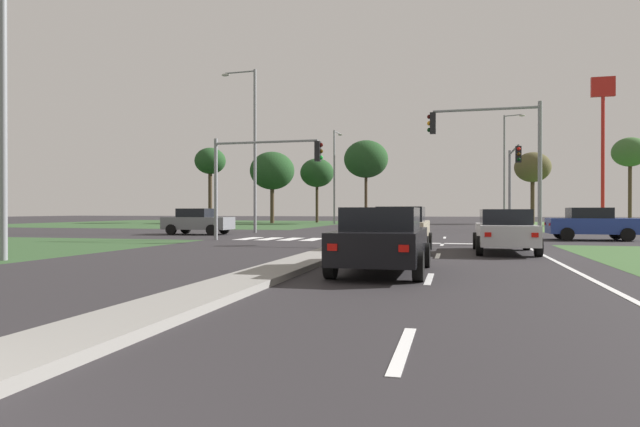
{
  "coord_description": "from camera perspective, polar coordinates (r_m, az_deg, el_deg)",
  "views": [
    {
      "loc": [
        4.03,
        -1.47,
        1.47
      ],
      "look_at": [
        -4.41,
        32.15,
        1.27
      ],
      "focal_mm": 30.21,
      "sensor_mm": 36.0,
      "label": 1
    }
  ],
  "objects": [
    {
      "name": "traffic_signal_far_right",
      "position": [
        36.33,
        19.75,
        4.04
      ],
      "size": [
        0.32,
        5.39,
        5.5
      ],
      "color": "gray",
      "rests_on": "ground"
    },
    {
      "name": "treeline_sixth",
      "position": [
        62.19,
        30.0,
        5.58
      ],
      "size": [
        3.42,
        3.42,
        8.76
      ],
      "color": "#423323",
      "rests_on": "ground"
    },
    {
      "name": "median_island_near",
      "position": [
        13.18,
        -3.82,
        -5.77
      ],
      "size": [
        1.2,
        22.0,
        0.14
      ],
      "primitive_type": "cube",
      "color": "gray",
      "rests_on": "ground"
    },
    {
      "name": "fastfood_pole_sign",
      "position": [
        49.86,
        27.77,
        8.88
      ],
      "size": [
        1.8,
        0.4,
        12.3
      ],
      "color": "red",
      "rests_on": "ground"
    },
    {
      "name": "stop_bar_near",
      "position": [
        24.52,
        13.55,
        -3.11
      ],
      "size": [
        6.4,
        0.5,
        0.01
      ],
      "primitive_type": "cube",
      "color": "silver",
      "rests_on": "ground"
    },
    {
      "name": "car_grey_third",
      "position": [
        33.69,
        -12.83,
        -0.81
      ],
      "size": [
        4.15,
        2.04,
        1.59
      ],
      "rotation": [
        0.0,
        0.0,
        -1.57
      ],
      "color": "slate",
      "rests_on": "ground"
    },
    {
      "name": "street_lamp_near",
      "position": [
        19.03,
        -30.3,
        14.1
      ],
      "size": [
        1.1,
        2.21,
        10.9
      ],
      "color": "gray",
      "rests_on": "ground"
    },
    {
      "name": "crosswalk_bar_fifth",
      "position": [
        26.95,
        1.58,
        -2.79
      ],
      "size": [
        0.7,
        2.8,
        0.01
      ],
      "primitive_type": "cube",
      "color": "silver",
      "rests_on": "ground"
    },
    {
      "name": "lane_dash_fourth",
      "position": [
        23.78,
        12.81,
        -3.22
      ],
      "size": [
        0.14,
        2.0,
        0.01
      ],
      "primitive_type": "cube",
      "color": "silver",
      "rests_on": "ground"
    },
    {
      "name": "street_lamp_third",
      "position": [
        56.96,
        19.08,
        4.89
      ],
      "size": [
        1.97,
        0.86,
        10.99
      ],
      "color": "gray",
      "rests_on": "ground"
    },
    {
      "name": "car_beige_fifth",
      "position": [
        19.26,
        8.65,
        -1.63
      ],
      "size": [
        1.98,
        4.4,
        1.6
      ],
      "color": "#BCAD8E",
      "rests_on": "ground"
    },
    {
      "name": "treeline_second",
      "position": [
        62.66,
        -5.09,
        4.51
      ],
      "size": [
        5.15,
        5.15,
        8.27
      ],
      "color": "#423323",
      "rests_on": "ground"
    },
    {
      "name": "edge_line_right",
      "position": [
        13.84,
        25.9,
        -5.78
      ],
      "size": [
        0.14,
        24.0,
        0.01
      ],
      "primitive_type": "cube",
      "color": "silver",
      "rests_on": "ground"
    },
    {
      "name": "street_lamp_fourth",
      "position": [
        59.4,
        1.58,
        4.42
      ],
      "size": [
        0.59,
        2.43,
        10.28
      ],
      "color": "gray",
      "rests_on": "ground"
    },
    {
      "name": "street_lamp_second",
      "position": [
        36.26,
        -7.18,
        7.47
      ],
      "size": [
        2.55,
        0.37,
        10.81
      ],
      "color": "gray",
      "rests_on": "ground"
    },
    {
      "name": "lane_dash_third",
      "position": [
        17.8,
        12.37,
        -4.41
      ],
      "size": [
        0.14,
        2.0,
        0.01
      ],
      "primitive_type": "cube",
      "color": "silver",
      "rests_on": "ground"
    },
    {
      "name": "grass_verge_far_left",
      "position": [
        63.3,
        -13.72,
        -1.01
      ],
      "size": [
        35.0,
        35.0,
        0.01
      ],
      "primitive_type": "cube",
      "color": "#2D4C28",
      "rests_on": "ground"
    },
    {
      "name": "treeline_fifth",
      "position": [
        64.26,
        21.6,
        4.52
      ],
      "size": [
        3.91,
        3.91,
        7.93
      ],
      "color": "#423323",
      "rests_on": "ground"
    },
    {
      "name": "crosswalk_bar_fourth",
      "position": [
        27.22,
        -0.79,
        -2.76
      ],
      "size": [
        0.7,
        2.8,
        0.01
      ],
      "primitive_type": "cube",
      "color": "silver",
      "rests_on": "ground"
    },
    {
      "name": "treeline_near",
      "position": [
        66.17,
        -11.56,
        5.37
      ],
      "size": [
        3.7,
        3.7,
        9.0
      ],
      "color": "#423323",
      "rests_on": "ground"
    },
    {
      "name": "ground_plane",
      "position": [
        31.76,
        6.79,
        -2.33
      ],
      "size": [
        200.0,
        200.0,
        0.0
      ],
      "primitive_type": "plane",
      "color": "#282628"
    },
    {
      "name": "crosswalk_bar_third",
      "position": [
        27.54,
        -3.1,
        -2.73
      ],
      "size": [
        0.7,
        2.8,
        0.01
      ],
      "primitive_type": "cube",
      "color": "silver",
      "rests_on": "ground"
    },
    {
      "name": "crosswalk_bar_second",
      "position": [
        27.9,
        -5.36,
        -2.69
      ],
      "size": [
        0.7,
        2.8,
        0.01
      ],
      "primitive_type": "cube",
      "color": "silver",
      "rests_on": "ground"
    },
    {
      "name": "crosswalk_bar_near",
      "position": [
        28.3,
        -7.56,
        -2.65
      ],
      "size": [
        0.7,
        2.8,
        0.01
      ],
      "primitive_type": "cube",
      "color": "silver",
      "rests_on": "ground"
    },
    {
      "name": "car_blue_near",
      "position": [
        29.85,
        26.82,
        -0.96
      ],
      "size": [
        4.17,
        2.09,
        1.61
      ],
      "rotation": [
        0.0,
        0.0,
        -1.57
      ],
      "color": "navy",
      "rests_on": "ground"
    },
    {
      "name": "lane_dash_fifth",
      "position": [
        29.77,
        13.06,
        -2.5
      ],
      "size": [
        0.14,
        2.0,
        0.01
      ],
      "primitive_type": "cube",
      "color": "silver",
      "rests_on": "ground"
    },
    {
      "name": "lane_dash_second",
      "position": [
        11.83,
        11.49,
        -6.8
      ],
      "size": [
        0.14,
        2.0,
        0.01
      ],
      "primitive_type": "cube",
      "color": "silver",
      "rests_on": "ground"
    },
    {
      "name": "lane_dash_near",
      "position": [
        5.94,
        8.79,
        -13.97
      ],
      "size": [
        0.14,
        2.0,
        0.01
      ],
      "primitive_type": "cube",
      "color": "silver",
      "rests_on": "ground"
    },
    {
      "name": "traffic_signal_near_left",
      "position": [
        26.69,
        -6.72,
        4.83
      ],
      "size": [
        5.63,
        0.32,
        5.07
      ],
      "color": "gray",
      "rests_on": "ground"
    },
    {
      "name": "car_silver_fourth",
      "position": [
        19.76,
        18.96,
        -1.71
      ],
      "size": [
        2.02,
        4.62,
        1.51
      ],
      "color": "#B7B7BC",
      "rests_on": "ground"
    },
    {
      "name": "traffic_signal_near_right",
      "position": [
        25.1,
        18.45,
        6.67
      ],
      "size": [
        4.89,
        0.32,
        6.2
      ],
      "color": "gray",
      "rests_on": "ground"
    },
    {
      "name": "treeline_fourth",
      "position": [
        60.39,
        4.89,
        5.74
      ],
      "size": [
        4.91,
        4.91,
        9.28
      ],
      "color": "#423323",
      "rests_on": "ground"
    },
    {
      "name": "pedestrian_at_median",
      "position": [
        42.91,
        8.75,
        -0.11
      ],
      "size": [
        0.34,
        0.34,
        1.67
      ],
      "rotation": [
        0.0,
        0.0,
        4.21
      ],
      "color": "#9E8966",
      "rests_on": "median_island_far"
    },
    {
      "name": "median_island_far",
      "position": [
        56.63,
        10.01,
        -1.1
      ],
      "size": [
        1.2,
        36.0,
        0.14
      ],
      "primitive_type": "cube",
      "color": "gray",
      "rests_on": "ground"
    },
    {
      "name": "car_black_second",
      "position": [
        12.74,
        6.6,
        -2.75
      ],
      "size": [
        2.08,
        4.46,
        1.54
      ],
      "color": "black",
      "rests_on": "ground"
    },
    {
      "name": "treeline_third",
      "position": [
        65.76,
        -0.32,
        4.3
      ],
      "size": [
        4.1,
        4.1,
        7.81
      ],
      "color": "#423323",
      "rests_on": "ground"
    }
  ]
}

